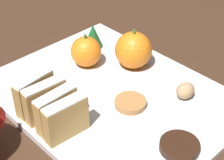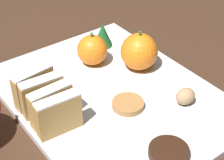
{
  "view_description": "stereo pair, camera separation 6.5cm",
  "coord_description": "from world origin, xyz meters",
  "px_view_note": "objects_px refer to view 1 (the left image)",
  "views": [
    {
      "loc": [
        -0.36,
        -0.38,
        0.43
      ],
      "look_at": [
        0.0,
        0.0,
        0.04
      ],
      "focal_mm": 60.0,
      "sensor_mm": 36.0,
      "label": 1
    },
    {
      "loc": [
        -0.31,
        -0.42,
        0.43
      ],
      "look_at": [
        0.0,
        0.0,
        0.04
      ],
      "focal_mm": 60.0,
      "sensor_mm": 36.0,
      "label": 2
    }
  ],
  "objects_px": {
    "orange_near": "(133,50)",
    "walnut": "(185,91)",
    "orange_far": "(86,52)",
    "chocolate_cookie": "(180,146)"
  },
  "relations": [
    {
      "from": "orange_near",
      "to": "orange_far",
      "type": "xyz_separation_m",
      "value": [
        -0.06,
        0.07,
        -0.01
      ]
    },
    {
      "from": "orange_near",
      "to": "walnut",
      "type": "relative_size",
      "value": 2.24
    },
    {
      "from": "orange_near",
      "to": "chocolate_cookie",
      "type": "xyz_separation_m",
      "value": [
        -0.11,
        -0.2,
        -0.03
      ]
    },
    {
      "from": "orange_near",
      "to": "orange_far",
      "type": "relative_size",
      "value": 1.17
    },
    {
      "from": "walnut",
      "to": "orange_near",
      "type": "bearing_deg",
      "value": 87.29
    },
    {
      "from": "orange_far",
      "to": "walnut",
      "type": "distance_m",
      "value": 0.21
    },
    {
      "from": "chocolate_cookie",
      "to": "orange_far",
      "type": "bearing_deg",
      "value": 79.81
    },
    {
      "from": "orange_far",
      "to": "walnut",
      "type": "height_order",
      "value": "orange_far"
    },
    {
      "from": "walnut",
      "to": "chocolate_cookie",
      "type": "relative_size",
      "value": 0.59
    },
    {
      "from": "orange_near",
      "to": "walnut",
      "type": "xyz_separation_m",
      "value": [
        -0.01,
        -0.13,
        -0.02
      ]
    }
  ]
}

